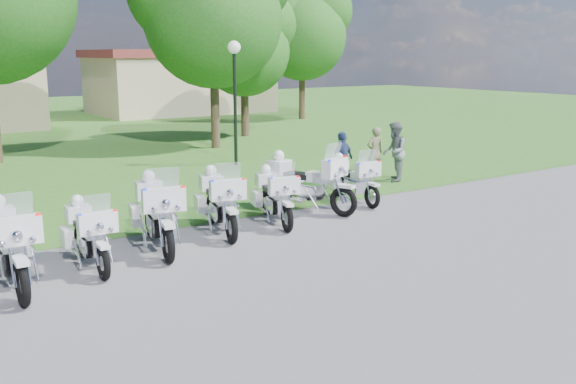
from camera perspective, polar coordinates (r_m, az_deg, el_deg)
ground at (r=12.79m, az=2.13°, el=-5.23°), size 100.00×100.00×0.00m
grass_lawn at (r=37.74m, az=-22.90°, el=5.39°), size 100.00×48.00×0.01m
motorcycle_0 at (r=11.67m, az=-23.62°, el=-4.24°), size 0.88×2.60×1.74m
motorcycle_1 at (r=12.29m, az=-17.34°, el=-3.52°), size 0.77×2.20×1.47m
motorcycle_2 at (r=13.08m, az=-11.61°, el=-1.72°), size 1.21×2.59×1.76m
motorcycle_3 at (r=14.09m, az=-6.13°, el=-0.75°), size 1.18×2.41×1.65m
motorcycle_4 at (r=14.79m, az=-1.21°, el=-0.29°), size 1.12×2.20×1.51m
motorcycle_5 at (r=15.87m, az=1.56°, el=0.96°), size 1.44×2.51×1.77m
motorcycle_6 at (r=16.97m, az=5.74°, el=1.21°), size 0.86×2.19×1.47m
lamp_post at (r=22.29m, az=-4.77°, el=10.55°), size 0.44×0.44×4.27m
tree_2 at (r=26.75m, az=-6.87°, el=16.23°), size 6.53×5.57×8.71m
tree_3 at (r=30.52m, az=-4.03°, el=13.21°), size 4.99×4.26×6.65m
tree_4 at (r=38.80m, az=1.19°, el=14.42°), size 6.07×5.18×8.09m
building_east at (r=43.84m, az=-9.56°, el=9.69°), size 11.44×7.28×4.10m
bystander_a at (r=20.42m, az=7.74°, el=3.52°), size 0.65×0.50×1.59m
bystander_b at (r=19.78m, az=9.42°, el=3.54°), size 1.11×1.12×1.82m
bystander_c at (r=18.67m, az=4.86°, el=2.85°), size 1.04×0.68×1.63m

